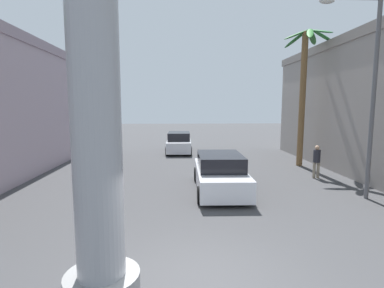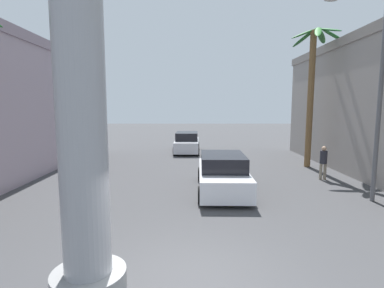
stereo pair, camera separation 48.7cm
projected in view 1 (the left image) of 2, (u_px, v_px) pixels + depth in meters
ground_plane at (188, 173)px, 16.00m from camera, size 94.00×94.00×0.00m
street_lamp at (366, 80)px, 11.03m from camera, size 2.33×0.28×7.51m
car_lead at (220, 173)px, 12.63m from camera, size 2.15×4.91×1.56m
car_far at (179, 143)px, 23.30m from camera, size 1.99×4.57×1.56m
palm_tree_mid_right at (305, 81)px, 17.19m from camera, size 3.18×3.00×7.92m
pedestrian_mid_right at (317, 159)px, 14.79m from camera, size 0.35×0.35×1.64m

